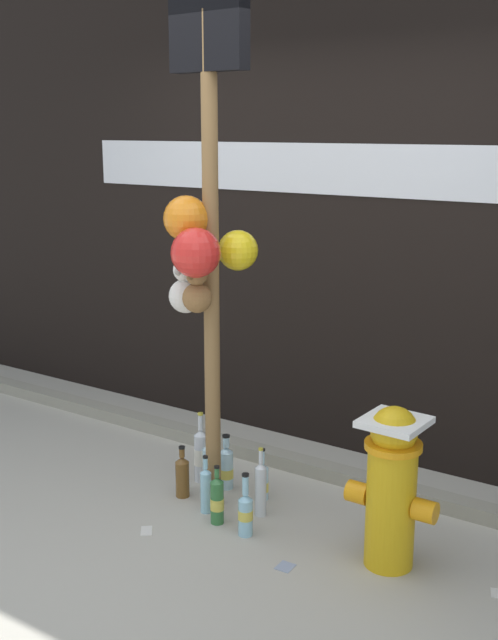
% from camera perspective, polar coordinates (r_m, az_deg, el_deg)
% --- Properties ---
extents(ground_plane, '(14.00, 14.00, 0.00)m').
position_cam_1_polar(ground_plane, '(4.01, -6.30, -16.01)').
color(ground_plane, '#ADA899').
extents(building_wall, '(10.00, 0.21, 3.90)m').
position_cam_1_polar(building_wall, '(4.88, 6.25, 13.29)').
color(building_wall, black).
rests_on(building_wall, ground_plane).
extents(curb_strip, '(8.00, 0.12, 0.08)m').
position_cam_1_polar(curb_strip, '(4.83, 2.64, -10.02)').
color(curb_strip, gray).
rests_on(curb_strip, ground_plane).
extents(memorial_post, '(0.45, 0.54, 2.59)m').
position_cam_1_polar(memorial_post, '(3.94, -3.26, 6.96)').
color(memorial_post, olive).
rests_on(memorial_post, ground_plane).
extents(fire_hydrant, '(0.43, 0.28, 0.77)m').
position_cam_1_polar(fire_hydrant, '(3.74, 10.19, -11.48)').
color(fire_hydrant, gold).
rests_on(fire_hydrant, ground_plane).
extents(bottle_0, '(0.08, 0.08, 0.32)m').
position_cam_1_polar(bottle_0, '(4.53, -1.64, -10.49)').
color(bottle_0, '#B2DBEA').
rests_on(bottle_0, ground_plane).
extents(bottle_1, '(0.08, 0.08, 0.29)m').
position_cam_1_polar(bottle_1, '(4.45, -4.80, -11.05)').
color(bottle_1, brown).
rests_on(bottle_1, ground_plane).
extents(bottle_2, '(0.07, 0.07, 0.31)m').
position_cam_1_polar(bottle_2, '(4.16, -2.30, -12.78)').
color(bottle_2, '#337038').
rests_on(bottle_2, ground_plane).
extents(bottle_3, '(0.06, 0.06, 0.38)m').
position_cam_1_polar(bottle_3, '(4.22, 0.84, -11.96)').
color(bottle_3, silver).
rests_on(bottle_3, ground_plane).
extents(bottle_4, '(0.06, 0.06, 0.32)m').
position_cam_1_polar(bottle_4, '(4.27, -3.11, -12.01)').
color(bottle_4, '#93CCE0').
rests_on(bottle_4, ground_plane).
extents(bottle_5, '(0.08, 0.08, 0.41)m').
position_cam_1_polar(bottle_5, '(4.60, -3.46, -9.62)').
color(bottle_5, silver).
rests_on(bottle_5, ground_plane).
extents(bottle_6, '(0.07, 0.07, 0.29)m').
position_cam_1_polar(bottle_6, '(4.41, 0.97, -11.49)').
color(bottle_6, '#B2DBEA').
rests_on(bottle_6, ground_plane).
extents(bottle_7, '(0.07, 0.07, 0.33)m').
position_cam_1_polar(bottle_7, '(4.05, -0.26, -13.63)').
color(bottle_7, '#93CCE0').
rests_on(bottle_7, ground_plane).
extents(bottle_8, '(0.06, 0.06, 0.37)m').
position_cam_1_polar(bottle_8, '(4.46, -2.94, -10.55)').
color(bottle_8, '#B2DBEA').
rests_on(bottle_8, ground_plane).
extents(litter_0, '(0.08, 0.09, 0.01)m').
position_cam_1_polar(litter_0, '(3.85, 2.62, -17.24)').
color(litter_0, '#8C99B2').
rests_on(litter_0, ground_plane).
extents(litter_1, '(0.11, 0.11, 0.01)m').
position_cam_1_polar(litter_1, '(4.17, -7.37, -14.74)').
color(litter_1, silver).
rests_on(litter_1, ground_plane).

